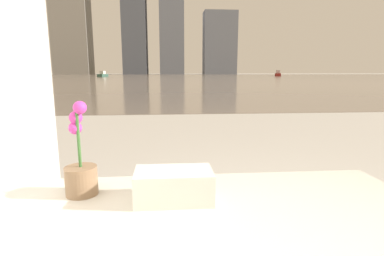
# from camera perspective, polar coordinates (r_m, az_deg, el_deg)

# --- Properties ---
(potted_orchid) EXTENTS (0.13, 0.13, 0.38)m
(potted_orchid) POSITION_cam_1_polar(r_m,az_deg,el_deg) (1.29, -20.45, -7.32)
(potted_orchid) COLOR #8C6B4C
(potted_orchid) RESTS_ON bathtub
(towel_stack) EXTENTS (0.30, 0.17, 0.12)m
(towel_stack) POSITION_cam_1_polar(r_m,az_deg,el_deg) (1.17, -3.49, -10.85)
(towel_stack) COLOR silver
(towel_stack) RESTS_ON bathtub
(harbor_water) EXTENTS (180.00, 110.00, 0.01)m
(harbor_water) POSITION_cam_1_polar(r_m,az_deg,el_deg) (62.32, -4.75, 9.72)
(harbor_water) COLOR gray
(harbor_water) RESTS_ON ground_plane
(harbor_boat_0) EXTENTS (2.31, 3.80, 1.35)m
(harbor_boat_0) POSITION_cam_1_polar(r_m,az_deg,el_deg) (72.62, 16.04, 9.86)
(harbor_boat_0) COLOR maroon
(harbor_boat_0) RESTS_ON harbor_water
(harbor_boat_2) EXTENTS (3.16, 4.92, 1.74)m
(harbor_boat_2) POSITION_cam_1_polar(r_m,az_deg,el_deg) (75.96, -26.61, 9.28)
(harbor_boat_2) COLOR #4C4C51
(harbor_boat_2) RESTS_ON harbor_water
(harbor_boat_3) EXTENTS (1.70, 3.23, 1.15)m
(harbor_boat_3) POSITION_cam_1_polar(r_m,az_deg,el_deg) (63.54, -16.64, 9.70)
(harbor_boat_3) COLOR #335647
(harbor_boat_3) RESTS_ON harbor_water
(skyline_tower_4) EXTENTS (12.49, 7.56, 23.46)m
(skyline_tower_4) POSITION_cam_1_polar(r_m,az_deg,el_deg) (120.58, 5.29, 15.75)
(skyline_tower_4) COLOR slate
(skyline_tower_4) RESTS_ON ground_plane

